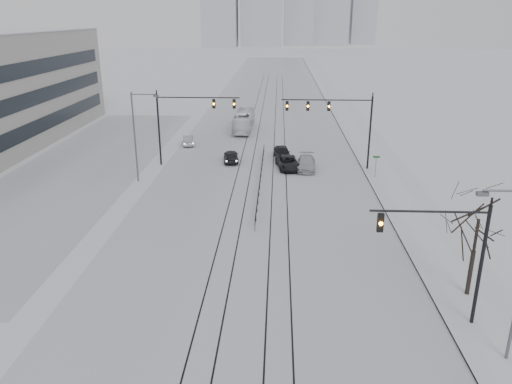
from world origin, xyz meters
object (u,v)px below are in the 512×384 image
traffic_mast_near (452,249)px  sedan_nb_front (288,163)px  sedan_sb_outer (188,140)px  box_truck (244,121)px  bare_tree (477,228)px  sedan_nb_right (306,163)px  sedan_sb_inner (231,156)px  sedan_nb_far (282,153)px

traffic_mast_near → sedan_nb_front: (-7.95, 29.05, -3.89)m
sedan_sb_outer → box_truck: bearing=-138.2°
traffic_mast_near → sedan_sb_outer: size_ratio=1.81×
traffic_mast_near → sedan_sb_outer: bearing=117.9°
bare_tree → sedan_nb_right: size_ratio=1.26×
sedan_sb_outer → box_truck: (6.66, 9.05, 0.78)m
traffic_mast_near → bare_tree: (2.41, 3.00, -0.07)m
sedan_sb_inner → sedan_nb_right: bearing=156.2°
traffic_mast_near → sedan_nb_front: traffic_mast_near is taller
sedan_nb_far → sedan_nb_front: bearing=-88.7°
bare_tree → sedan_nb_right: (-8.37, 25.85, -3.79)m
bare_tree → sedan_nb_right: bearing=107.9°
sedan_sb_outer → traffic_mast_near: bearing=106.1°
sedan_sb_inner → sedan_nb_front: (6.51, -2.42, -0.02)m
sedan_nb_front → sedan_nb_right: (1.99, -0.19, 0.03)m
bare_tree → sedan_sb_inner: size_ratio=1.49×
bare_tree → sedan_sb_outer: (-23.18, 36.17, -3.85)m
sedan_nb_front → sedan_nb_far: size_ratio=1.11×
sedan_nb_right → sedan_nb_far: sedan_nb_far is taller
sedan_nb_front → sedan_nb_far: 4.09m
bare_tree → sedan_sb_inner: 33.31m
traffic_mast_near → box_truck: (-14.11, 48.22, -3.14)m
bare_tree → traffic_mast_near: bearing=-128.8°
sedan_nb_front → traffic_mast_near: bearing=-83.5°
bare_tree → sedan_sb_outer: size_ratio=1.58×
sedan_sb_inner → sedan_nb_front: sedan_sb_inner is taller
traffic_mast_near → sedan_sb_outer: 44.51m
sedan_sb_inner → sedan_sb_outer: sedan_sb_inner is taller
traffic_mast_near → sedan_sb_inner: (-14.46, 31.47, -3.87)m
bare_tree → box_truck: bearing=110.1°
sedan_sb_outer → sedan_nb_right: sedan_nb_right is taller
sedan_sb_inner → sedan_nb_far: (5.90, 1.62, 0.05)m
bare_tree → sedan_sb_outer: bearing=122.7°
sedan_sb_outer → sedan_nb_far: 13.64m
sedan_sb_inner → traffic_mast_near: bearing=107.9°
traffic_mast_near → sedan_sb_inner: traffic_mast_near is taller
sedan_sb_inner → sedan_nb_far: size_ratio=0.93×
bare_tree → sedan_nb_front: size_ratio=1.26×
sedan_nb_front → sedan_nb_far: sedan_nb_far is taller
sedan_sb_outer → sedan_nb_far: size_ratio=0.88×
sedan_sb_outer → sedan_sb_inner: bearing=117.5°
bare_tree → sedan_sb_inner: bare_tree is taller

